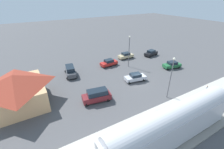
{
  "coord_description": "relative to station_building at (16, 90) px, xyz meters",
  "views": [
    {
      "loc": [
        -22.57,
        19.42,
        16.78
      ],
      "look_at": [
        3.99,
        3.93,
        1.0
      ],
      "focal_mm": 25.23,
      "sensor_mm": 36.0,
      "label": 1
    }
  ],
  "objects": [
    {
      "name": "light_pole_near_platform",
      "position": [
        -11.2,
        -23.14,
        1.96
      ],
      "size": [
        0.44,
        0.44,
        7.7
      ],
      "color": "#515156",
      "rests_on": "ground"
    },
    {
      "name": "pedestrian_on_platform",
      "position": [
        -14.22,
        -29.77,
        -1.6
      ],
      "size": [
        0.36,
        0.36,
        1.71
      ],
      "color": "#333338",
      "rests_on": "platform"
    },
    {
      "name": "light_pole_lot_center",
      "position": [
        3.53,
        -25.02,
        2.08
      ],
      "size": [
        0.44,
        0.44,
        7.9
      ],
      "color": "#515156",
      "rests_on": "ground"
    },
    {
      "name": "sedan_tan",
      "position": [
        8.62,
        -27.76,
        -2.0
      ],
      "size": [
        1.86,
        4.51,
        1.74
      ],
      "color": "#C6B284",
      "rests_on": "ground"
    },
    {
      "name": "sedan_black",
      "position": [
        6.6,
        -35.59,
        -2.0
      ],
      "size": [
        2.7,
        4.78,
        1.74
      ],
      "color": "black",
      "rests_on": "ground"
    },
    {
      "name": "ground_plane",
      "position": [
        -4.0,
        -22.0,
        -2.88
      ],
      "size": [
        200.0,
        200.0,
        0.0
      ],
      "primitive_type": "plane",
      "color": "#4C4C4F"
    },
    {
      "name": "platform",
      "position": [
        -14.0,
        -22.0,
        -2.73
      ],
      "size": [
        3.2,
        46.0,
        0.3
      ],
      "color": "#B7B2A8",
      "rests_on": "ground"
    },
    {
      "name": "suv_maroon",
      "position": [
        -5.8,
        -11.66,
        -1.73
      ],
      "size": [
        2.72,
        5.15,
        2.22
      ],
      "color": "maroon",
      "rests_on": "ground"
    },
    {
      "name": "sedan_green",
      "position": [
        -2.78,
        -33.98,
        -2.0
      ],
      "size": [
        2.69,
        4.78,
        1.74
      ],
      "color": "#236638",
      "rests_on": "ground"
    },
    {
      "name": "station_building",
      "position": [
        0.0,
        0.0,
        0.0
      ],
      "size": [
        10.2,
        9.04,
        5.54
      ],
      "color": "tan",
      "rests_on": "ground"
    },
    {
      "name": "railway_track",
      "position": [
        -18.0,
        -22.0,
        -2.79
      ],
      "size": [
        4.8,
        70.0,
        0.3
      ],
      "color": "gray",
      "rests_on": "ground"
    },
    {
      "name": "sedan_silver",
      "position": [
        -3.44,
        -21.87,
        -2.0
      ],
      "size": [
        2.62,
        4.76,
        1.74
      ],
      "color": "silver",
      "rests_on": "ground"
    },
    {
      "name": "suv_charcoal",
      "position": [
        6.13,
        -10.63,
        -1.73
      ],
      "size": [
        5.16,
        3.02,
        2.22
      ],
      "color": "#47494F",
      "rests_on": "ground"
    },
    {
      "name": "sedan_red",
      "position": [
        6.42,
        -20.89,
        -2.0
      ],
      "size": [
        2.16,
        4.62,
        1.74
      ],
      "color": "red",
      "rests_on": "ground"
    }
  ]
}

